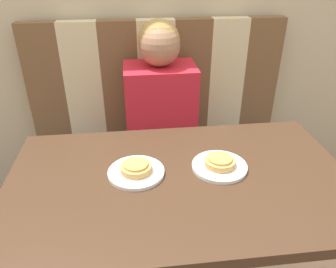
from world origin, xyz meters
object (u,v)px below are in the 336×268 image
(plate_right, at_px, (219,166))
(plate_left, at_px, (136,172))
(person, at_px, (160,99))
(pizza_right, at_px, (220,162))
(pizza_left, at_px, (136,167))

(plate_right, bearing_deg, plate_left, 180.00)
(person, bearing_deg, pizza_right, -77.22)
(person, relative_size, plate_left, 3.93)
(person, distance_m, plate_right, 0.61)
(pizza_right, bearing_deg, person, 102.78)
(pizza_right, bearing_deg, plate_right, 0.00)
(pizza_left, xyz_separation_m, pizza_right, (0.27, 0.00, 0.00))
(pizza_right, bearing_deg, plate_left, 180.00)
(pizza_left, distance_m, pizza_right, 0.27)
(person, distance_m, pizza_left, 0.61)
(person, height_order, pizza_left, person)
(plate_left, bearing_deg, pizza_right, 0.00)
(plate_left, height_order, pizza_right, pizza_right)
(pizza_left, height_order, pizza_right, same)
(plate_right, height_order, pizza_right, pizza_right)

